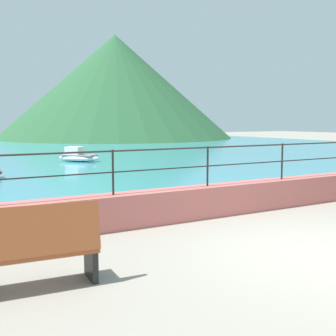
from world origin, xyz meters
The scene contains 7 objects.
ground_plane centered at (0.00, 0.00, 0.00)m, with size 120.00×120.00×0.00m, color gray.
promenade_wall centered at (0.00, 3.20, 0.35)m, with size 20.00×0.56×0.70m, color #BC605B.
railing centered at (0.00, 3.20, 1.34)m, with size 18.44×0.04×0.90m.
lake_water centered at (0.00, 25.84, 0.03)m, with size 64.00×44.32×0.06m, color teal.
hill_main centered at (15.51, 44.04, 6.18)m, with size 28.07×28.07×12.36m, color #285633.
bench_main centered at (-4.45, 0.80, 0.56)m, with size 1.74×0.70×1.13m.
boat_1 centered at (1.55, 16.88, 0.33)m, with size 2.15×2.35×0.76m.
Camera 1 is at (-5.63, -4.66, 2.17)m, focal length 46.02 mm.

